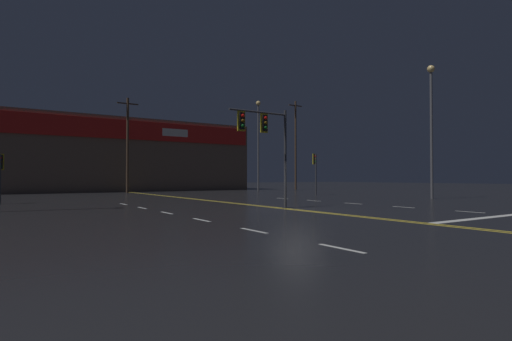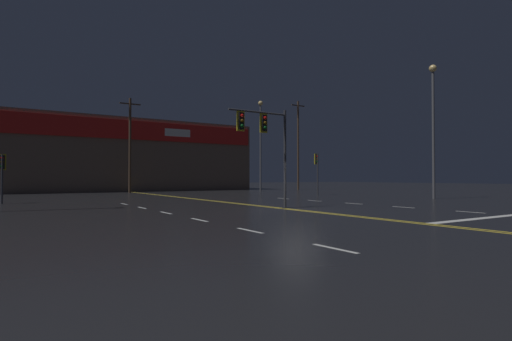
% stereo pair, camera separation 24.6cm
% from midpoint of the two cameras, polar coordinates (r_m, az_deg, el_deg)
% --- Properties ---
extents(ground_plane, '(200.00, 200.00, 0.00)m').
position_cam_midpoint_polar(ground_plane, '(19.89, 5.35, -5.61)').
color(ground_plane, black).
extents(road_markings, '(17.76, 60.00, 0.01)m').
position_cam_midpoint_polar(road_markings, '(19.58, 11.25, -5.65)').
color(road_markings, gold).
rests_on(road_markings, ground).
extents(traffic_signal_median, '(3.50, 0.36, 5.19)m').
position_cam_midpoint_polar(traffic_signal_median, '(20.58, 0.71, 5.49)').
color(traffic_signal_median, '#38383D').
rests_on(traffic_signal_median, ground).
extents(traffic_signal_corner_northwest, '(0.42, 0.36, 3.04)m').
position_cam_midpoint_polar(traffic_signal_corner_northwest, '(28.85, -32.94, 0.39)').
color(traffic_signal_corner_northwest, '#38383D').
rests_on(traffic_signal_corner_northwest, ground).
extents(traffic_signal_corner_northeast, '(0.42, 0.36, 3.82)m').
position_cam_midpoint_polar(traffic_signal_corner_northeast, '(37.27, 8.25, 0.84)').
color(traffic_signal_corner_northeast, '#38383D').
rests_on(traffic_signal_corner_northeast, ground).
extents(streetlight_near_left, '(0.56, 0.56, 10.82)m').
position_cam_midpoint_polar(streetlight_near_left, '(47.94, 0.18, 5.17)').
color(streetlight_near_left, '#59595E').
rests_on(streetlight_near_left, ground).
extents(streetlight_near_right, '(0.56, 0.56, 10.21)m').
position_cam_midpoint_polar(streetlight_near_right, '(33.51, 23.56, 7.38)').
color(streetlight_near_right, '#59595E').
rests_on(streetlight_near_right, ground).
extents(building_backdrop, '(31.51, 10.23, 8.45)m').
position_cam_midpoint_polar(building_backdrop, '(51.79, -19.43, 1.95)').
color(building_backdrop, brown).
rests_on(building_backdrop, ground).
extents(utility_pole_row, '(46.20, 0.26, 12.04)m').
position_cam_midpoint_polar(utility_pole_row, '(44.45, -16.76, 4.38)').
color(utility_pole_row, '#4C3828').
rests_on(utility_pole_row, ground).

